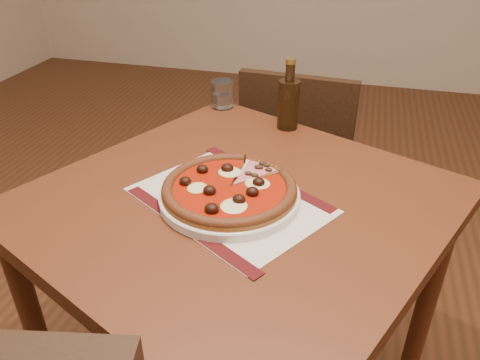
{
  "coord_description": "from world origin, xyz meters",
  "views": [
    {
      "loc": [
        0.4,
        -0.82,
        1.29
      ],
      "look_at": [
        0.17,
        0.01,
        0.78
      ],
      "focal_mm": 35.0,
      "sensor_mm": 36.0,
      "label": 1
    }
  ],
  "objects_px": {
    "table": "(238,235)",
    "plate": "(230,196)",
    "water_glass": "(222,94)",
    "pizza": "(229,188)",
    "bottle": "(289,102)",
    "chair_far": "(298,160)"
  },
  "relations": [
    {
      "from": "chair_far",
      "to": "water_glass",
      "type": "relative_size",
      "value": 10.07
    },
    {
      "from": "table",
      "to": "water_glass",
      "type": "relative_size",
      "value": 13.02
    },
    {
      "from": "plate",
      "to": "bottle",
      "type": "bearing_deg",
      "value": 82.57
    },
    {
      "from": "table",
      "to": "plate",
      "type": "relative_size",
      "value": 3.6
    },
    {
      "from": "pizza",
      "to": "water_glass",
      "type": "distance_m",
      "value": 0.52
    },
    {
      "from": "pizza",
      "to": "bottle",
      "type": "bearing_deg",
      "value": 82.56
    },
    {
      "from": "bottle",
      "to": "water_glass",
      "type": "bearing_deg",
      "value": 155.59
    },
    {
      "from": "bottle",
      "to": "pizza",
      "type": "bearing_deg",
      "value": -97.44
    },
    {
      "from": "plate",
      "to": "water_glass",
      "type": "xyz_separation_m",
      "value": [
        -0.17,
        0.49,
        0.03
      ]
    },
    {
      "from": "table",
      "to": "chair_far",
      "type": "height_order",
      "value": "chair_far"
    },
    {
      "from": "chair_far",
      "to": "plate",
      "type": "bearing_deg",
      "value": 90.49
    },
    {
      "from": "pizza",
      "to": "bottle",
      "type": "height_order",
      "value": "bottle"
    },
    {
      "from": "table",
      "to": "pizza",
      "type": "xyz_separation_m",
      "value": [
        -0.01,
        -0.02,
        0.13
      ]
    },
    {
      "from": "table",
      "to": "plate",
      "type": "height_order",
      "value": "plate"
    },
    {
      "from": "plate",
      "to": "pizza",
      "type": "distance_m",
      "value": 0.02
    },
    {
      "from": "chair_far",
      "to": "pizza",
      "type": "xyz_separation_m",
      "value": [
        -0.05,
        -0.74,
        0.31
      ]
    },
    {
      "from": "plate",
      "to": "table",
      "type": "bearing_deg",
      "value": 56.06
    },
    {
      "from": "table",
      "to": "plate",
      "type": "bearing_deg",
      "value": -123.94
    },
    {
      "from": "pizza",
      "to": "table",
      "type": "bearing_deg",
      "value": 56.24
    },
    {
      "from": "pizza",
      "to": "bottle",
      "type": "relative_size",
      "value": 1.46
    },
    {
      "from": "chair_far",
      "to": "bottle",
      "type": "relative_size",
      "value": 4.26
    },
    {
      "from": "table",
      "to": "bottle",
      "type": "relative_size",
      "value": 5.51
    }
  ]
}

